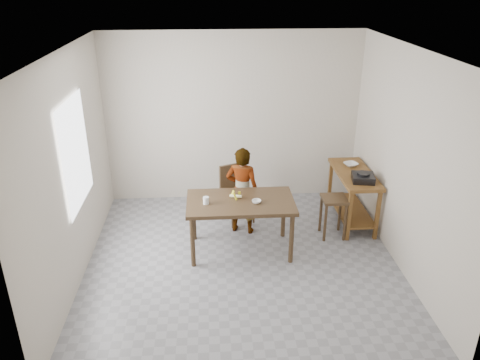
{
  "coord_description": "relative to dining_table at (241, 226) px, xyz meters",
  "views": [
    {
      "loc": [
        -0.38,
        -5.12,
        3.48
      ],
      "look_at": [
        0.0,
        0.4,
        1.0
      ],
      "focal_mm": 35.0,
      "sensor_mm": 36.0,
      "label": 1
    }
  ],
  "objects": [
    {
      "name": "gas_burner",
      "position": [
        1.74,
        0.39,
        0.47
      ],
      "size": [
        0.34,
        0.34,
        0.1
      ],
      "primitive_type": "cube",
      "rotation": [
        0.0,
        0.0,
        -0.18
      ],
      "color": "black",
      "rests_on": "prep_counter"
    },
    {
      "name": "small_bowl",
      "position": [
        0.2,
        -0.08,
        0.39
      ],
      "size": [
        0.16,
        0.16,
        0.04
      ],
      "primitive_type": "imported",
      "rotation": [
        0.0,
        0.0,
        0.43
      ],
      "color": "white",
      "rests_on": "dining_table"
    },
    {
      "name": "glass_tumbler",
      "position": [
        -0.45,
        -0.06,
        0.42
      ],
      "size": [
        0.09,
        0.09,
        0.09
      ],
      "primitive_type": "cylinder",
      "rotation": [
        0.0,
        0.0,
        0.28
      ],
      "color": "white",
      "rests_on": "dining_table"
    },
    {
      "name": "prep_counter",
      "position": [
        1.72,
        0.7,
        0.03
      ],
      "size": [
        0.5,
        1.2,
        0.8
      ],
      "primitive_type": null,
      "color": "brown",
      "rests_on": "floor"
    },
    {
      "name": "banana",
      "position": [
        -0.06,
        0.08,
        0.41
      ],
      "size": [
        0.22,
        0.19,
        0.06
      ],
      "primitive_type": null,
      "rotation": [
        0.0,
        0.0,
        -0.37
      ],
      "color": "gold",
      "rests_on": "dining_table"
    },
    {
      "name": "serving_bowl",
      "position": [
        1.73,
        0.94,
        0.45
      ],
      "size": [
        0.26,
        0.26,
        0.05
      ],
      "primitive_type": "imported",
      "rotation": [
        0.0,
        0.0,
        0.39
      ],
      "color": "white",
      "rests_on": "prep_counter"
    },
    {
      "name": "dining_chair",
      "position": [
        0.02,
        0.84,
        0.05
      ],
      "size": [
        0.54,
        0.54,
        0.85
      ],
      "primitive_type": null,
      "rotation": [
        0.0,
        0.0,
        0.41
      ],
      "color": "#402D1B",
      "rests_on": "floor"
    },
    {
      "name": "wall_back",
      "position": [
        0.0,
        1.72,
        0.98
      ],
      "size": [
        4.0,
        0.04,
        2.7
      ],
      "primitive_type": "cube",
      "color": "beige",
      "rests_on": "ground"
    },
    {
      "name": "dining_table",
      "position": [
        0.0,
        0.0,
        0.0
      ],
      "size": [
        1.4,
        0.8,
        0.75
      ],
      "primitive_type": null,
      "color": "#402D1B",
      "rests_on": "floor"
    },
    {
      "name": "wall_right",
      "position": [
        2.02,
        -0.3,
        0.98
      ],
      "size": [
        0.04,
        4.0,
        2.7
      ],
      "primitive_type": "cube",
      "color": "beige",
      "rests_on": "ground"
    },
    {
      "name": "wall_front",
      "position": [
        0.0,
        -2.32,
        0.98
      ],
      "size": [
        4.0,
        0.04,
        2.7
      ],
      "primitive_type": "cube",
      "color": "beige",
      "rests_on": "ground"
    },
    {
      "name": "wall_left",
      "position": [
        -2.02,
        -0.3,
        0.98
      ],
      "size": [
        0.04,
        4.0,
        2.7
      ],
      "primitive_type": "cube",
      "color": "beige",
      "rests_on": "ground"
    },
    {
      "name": "child",
      "position": [
        0.06,
        0.52,
        0.27
      ],
      "size": [
        0.54,
        0.44,
        1.29
      ],
      "primitive_type": "imported",
      "rotation": [
        0.0,
        0.0,
        2.83
      ],
      "color": "silver",
      "rests_on": "floor"
    },
    {
      "name": "floor",
      "position": [
        0.0,
        -0.3,
        -0.4
      ],
      "size": [
        4.0,
        4.0,
        0.04
      ],
      "primitive_type": "cube",
      "color": "gray",
      "rests_on": "ground"
    },
    {
      "name": "ceiling",
      "position": [
        0.0,
        -0.3,
        2.35
      ],
      "size": [
        4.0,
        4.0,
        0.04
      ],
      "primitive_type": "cube",
      "color": "white",
      "rests_on": "wall_back"
    },
    {
      "name": "stool",
      "position": [
        1.33,
        0.3,
        -0.07
      ],
      "size": [
        0.34,
        0.34,
        0.6
      ],
      "primitive_type": null,
      "rotation": [
        0.0,
        0.0,
        -0.0
      ],
      "color": "#402D1B",
      "rests_on": "floor"
    },
    {
      "name": "window_pane",
      "position": [
        -1.97,
        -0.1,
        1.12
      ],
      "size": [
        0.02,
        1.1,
        1.3
      ],
      "primitive_type": "cube",
      "color": "white",
      "rests_on": "wall_left"
    }
  ]
}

